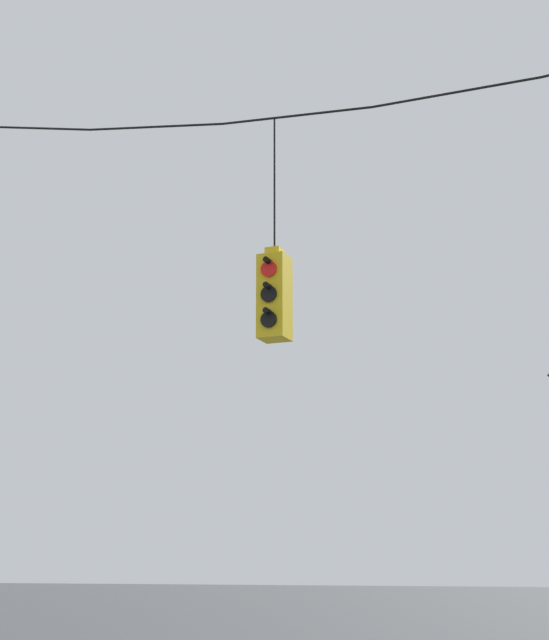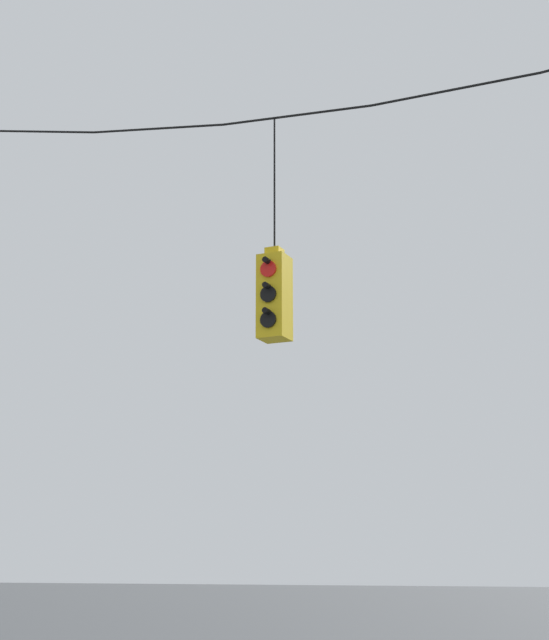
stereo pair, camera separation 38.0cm
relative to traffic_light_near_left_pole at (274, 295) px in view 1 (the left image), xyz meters
The scene contains 2 objects.
span_wire 3.39m from the traffic_light_near_left_pole, ahead, with size 14.02×0.03×0.84m.
traffic_light_near_left_pole is the anchor object (origin of this frame).
Camera 1 is at (1.96, -10.94, 2.14)m, focal length 55.00 mm.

